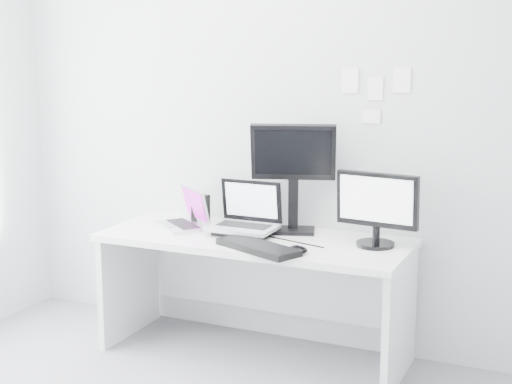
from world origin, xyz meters
TOP-DOWN VIEW (x-y plane):
  - back_wall at (0.00, 1.60)m, footprint 3.60×0.00m
  - desk at (0.00, 1.25)m, footprint 1.80×0.70m
  - macbook at (-0.50, 1.27)m, footprint 0.42×0.41m
  - speaker at (-0.44, 1.42)m, footprint 0.10×0.10m
  - dell_laptop at (-0.08, 1.27)m, footprint 0.38×0.30m
  - rear_monitor at (0.17, 1.44)m, footprint 0.52×0.32m
  - samsung_monitor at (0.70, 1.34)m, footprint 0.48×0.26m
  - keyboard at (0.14, 0.99)m, footprint 0.54×0.37m
  - mouse at (0.36, 1.03)m, footprint 0.14×0.12m
  - wall_note_0 at (0.45, 1.59)m, footprint 0.10×0.00m
  - wall_note_1 at (0.60, 1.59)m, footprint 0.09×0.00m
  - wall_note_2 at (0.75, 1.59)m, footprint 0.10×0.00m
  - wall_note_3 at (0.58, 1.59)m, footprint 0.11×0.00m

SIDE VIEW (x-z plane):
  - desk at x=0.00m, z-range 0.00..0.73m
  - keyboard at x=0.14m, z-range 0.73..0.76m
  - mouse at x=0.36m, z-range 0.73..0.77m
  - speaker at x=-0.44m, z-range 0.73..0.91m
  - macbook at x=-0.50m, z-range 0.73..0.98m
  - dell_laptop at x=-0.08m, z-range 0.73..1.05m
  - samsung_monitor at x=0.70m, z-range 0.73..1.16m
  - rear_monitor at x=0.17m, z-range 0.73..1.40m
  - back_wall at x=0.00m, z-range -0.45..3.15m
  - wall_note_3 at x=0.58m, z-range 1.38..1.46m
  - wall_note_1 at x=0.60m, z-range 1.52..1.65m
  - wall_note_0 at x=0.45m, z-range 1.55..1.69m
  - wall_note_2 at x=0.75m, z-range 1.56..1.70m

